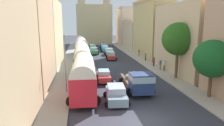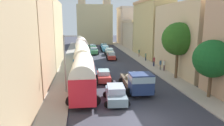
{
  "view_description": "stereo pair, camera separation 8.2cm",
  "coord_description": "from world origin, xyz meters",
  "px_view_note": "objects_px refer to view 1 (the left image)",
  "views": [
    {
      "loc": [
        -4.8,
        -14.06,
        7.57
      ],
      "look_at": [
        0.0,
        17.29,
        1.23
      ],
      "focal_mm": 32.87,
      "sensor_mm": 36.0,
      "label": 1
    },
    {
      "loc": [
        -4.72,
        -14.07,
        7.57
      ],
      "look_at": [
        0.0,
        17.29,
        1.23
      ],
      "focal_mm": 32.87,
      "sensor_mm": 36.0,
      "label": 2
    }
  ],
  "objects_px": {
    "car_3": "(104,46)",
    "car_4": "(116,94)",
    "car_5": "(104,76)",
    "cargo_truck_0": "(138,81)",
    "car_7": "(93,47)",
    "pedestrian_2": "(146,56)",
    "pedestrian_1": "(160,64)",
    "pedestrian_3": "(154,61)",
    "car_2": "(105,48)",
    "pedestrian_0": "(139,52)",
    "parked_bus_0": "(84,75)",
    "pedestrian_4": "(164,65)",
    "parked_bus_3": "(82,46)",
    "streetlamp_near": "(68,59)",
    "parked_bus_1": "(83,59)",
    "car_1": "(109,52)",
    "parked_bus_2": "(82,52)",
    "car_6": "(94,51)",
    "car_0": "(111,56)"
  },
  "relations": [
    {
      "from": "parked_bus_3",
      "to": "car_3",
      "type": "distance_m",
      "value": 13.47
    },
    {
      "from": "cargo_truck_0",
      "to": "pedestrian_2",
      "type": "xyz_separation_m",
      "value": [
        6.49,
        17.36,
        -0.24
      ]
    },
    {
      "from": "car_4",
      "to": "pedestrian_0",
      "type": "height_order",
      "value": "pedestrian_0"
    },
    {
      "from": "pedestrian_2",
      "to": "car_2",
      "type": "bearing_deg",
      "value": 112.34
    },
    {
      "from": "parked_bus_1",
      "to": "streetlamp_near",
      "type": "relative_size",
      "value": 1.39
    },
    {
      "from": "car_3",
      "to": "car_0",
      "type": "bearing_deg",
      "value": -91.58
    },
    {
      "from": "parked_bus_0",
      "to": "cargo_truck_0",
      "type": "bearing_deg",
      "value": 2.16
    },
    {
      "from": "cargo_truck_0",
      "to": "pedestrian_1",
      "type": "bearing_deg",
      "value": 56.0
    },
    {
      "from": "pedestrian_1",
      "to": "cargo_truck_0",
      "type": "bearing_deg",
      "value": -124.0
    },
    {
      "from": "car_3",
      "to": "car_4",
      "type": "relative_size",
      "value": 1.01
    },
    {
      "from": "parked_bus_2",
      "to": "pedestrian_2",
      "type": "distance_m",
      "value": 12.37
    },
    {
      "from": "parked_bus_1",
      "to": "parked_bus_2",
      "type": "bearing_deg",
      "value": 90.0
    },
    {
      "from": "car_1",
      "to": "car_4",
      "type": "xyz_separation_m",
      "value": [
        -3.36,
        -28.81,
        0.01
      ]
    },
    {
      "from": "pedestrian_2",
      "to": "car_5",
      "type": "bearing_deg",
      "value": -127.6
    },
    {
      "from": "parked_bus_2",
      "to": "car_7",
      "type": "distance_m",
      "value": 18.86
    },
    {
      "from": "car_7",
      "to": "pedestrian_2",
      "type": "xyz_separation_m",
      "value": [
        9.22,
        -18.97,
        0.26
      ]
    },
    {
      "from": "car_2",
      "to": "pedestrian_4",
      "type": "relative_size",
      "value": 2.29
    },
    {
      "from": "car_3",
      "to": "pedestrian_3",
      "type": "distance_m",
      "value": 27.01
    },
    {
      "from": "parked_bus_2",
      "to": "car_2",
      "type": "bearing_deg",
      "value": 67.49
    },
    {
      "from": "parked_bus_1",
      "to": "pedestrian_1",
      "type": "distance_m",
      "value": 12.28
    },
    {
      "from": "car_1",
      "to": "car_6",
      "type": "bearing_deg",
      "value": 159.42
    },
    {
      "from": "pedestrian_3",
      "to": "streetlamp_near",
      "type": "bearing_deg",
      "value": -140.91
    },
    {
      "from": "parked_bus_2",
      "to": "cargo_truck_0",
      "type": "relative_size",
      "value": 1.42
    },
    {
      "from": "parked_bus_3",
      "to": "pedestrian_4",
      "type": "relative_size",
      "value": 4.92
    },
    {
      "from": "parked_bus_3",
      "to": "car_6",
      "type": "relative_size",
      "value": 2.47
    },
    {
      "from": "car_3",
      "to": "pedestrian_4",
      "type": "distance_m",
      "value": 30.32
    },
    {
      "from": "car_7",
      "to": "streetlamp_near",
      "type": "relative_size",
      "value": 0.67
    },
    {
      "from": "parked_bus_3",
      "to": "car_3",
      "type": "height_order",
      "value": "parked_bus_3"
    },
    {
      "from": "parked_bus_1",
      "to": "car_4",
      "type": "relative_size",
      "value": 2.02
    },
    {
      "from": "pedestrian_3",
      "to": "pedestrian_1",
      "type": "bearing_deg",
      "value": -87.7
    },
    {
      "from": "car_5",
      "to": "pedestrian_3",
      "type": "relative_size",
      "value": 2.17
    },
    {
      "from": "parked_bus_2",
      "to": "streetlamp_near",
      "type": "relative_size",
      "value": 1.58
    },
    {
      "from": "pedestrian_1",
      "to": "car_7",
      "type": "bearing_deg",
      "value": 108.71
    },
    {
      "from": "car_4",
      "to": "pedestrian_3",
      "type": "bearing_deg",
      "value": 57.94
    },
    {
      "from": "parked_bus_0",
      "to": "pedestrian_4",
      "type": "height_order",
      "value": "parked_bus_0"
    },
    {
      "from": "parked_bus_3",
      "to": "car_6",
      "type": "distance_m",
      "value": 3.29
    },
    {
      "from": "pedestrian_0",
      "to": "pedestrian_3",
      "type": "relative_size",
      "value": 0.99
    },
    {
      "from": "pedestrian_1",
      "to": "car_2",
      "type": "bearing_deg",
      "value": 104.83
    },
    {
      "from": "car_3",
      "to": "pedestrian_2",
      "type": "relative_size",
      "value": 2.43
    },
    {
      "from": "car_5",
      "to": "cargo_truck_0",
      "type": "bearing_deg",
      "value": -56.54
    },
    {
      "from": "parked_bus_3",
      "to": "pedestrian_1",
      "type": "bearing_deg",
      "value": -54.87
    },
    {
      "from": "car_2",
      "to": "car_4",
      "type": "xyz_separation_m",
      "value": [
        -3.08,
        -34.85,
        0.03
      ]
    },
    {
      "from": "parked_bus_1",
      "to": "streetlamp_near",
      "type": "height_order",
      "value": "streetlamp_near"
    },
    {
      "from": "pedestrian_0",
      "to": "parked_bus_2",
      "type": "bearing_deg",
      "value": -160.18
    },
    {
      "from": "pedestrian_2",
      "to": "parked_bus_2",
      "type": "bearing_deg",
      "value": 178.05
    },
    {
      "from": "car_3",
      "to": "pedestrian_3",
      "type": "xyz_separation_m",
      "value": [
        5.67,
        -26.41,
        0.28
      ]
    },
    {
      "from": "parked_bus_2",
      "to": "car_2",
      "type": "relative_size",
      "value": 2.34
    },
    {
      "from": "car_2",
      "to": "car_3",
      "type": "height_order",
      "value": "car_3"
    },
    {
      "from": "car_1",
      "to": "pedestrian_4",
      "type": "distance_m",
      "value": 18.66
    },
    {
      "from": "parked_bus_1",
      "to": "pedestrian_3",
      "type": "distance_m",
      "value": 12.6
    }
  ]
}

